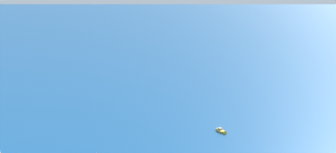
% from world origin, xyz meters
% --- Properties ---
extents(motorboat_mid_cluster, '(5.54, 4.05, 1.62)m').
position_xyz_m(motorboat_mid_cluster, '(-19.28, 53.18, 0.44)').
color(motorboat_mid_cluster, gold).
rests_on(motorboat_mid_cluster, ground_plane).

